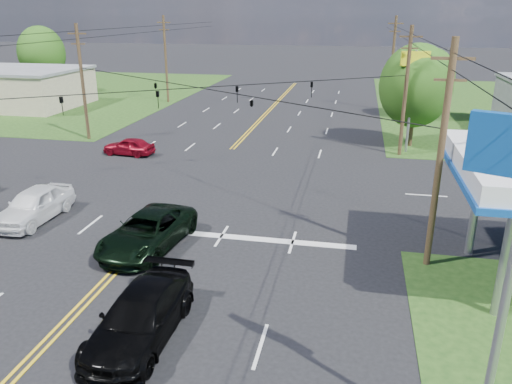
% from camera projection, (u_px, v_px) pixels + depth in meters
% --- Properties ---
extents(ground, '(280.00, 280.00, 0.00)m').
position_uv_depth(ground, '(202.00, 181.00, 32.44)').
color(ground, black).
rests_on(ground, ground).
extents(grass_nw, '(46.00, 48.00, 0.03)m').
position_uv_depth(grass_nw, '(27.00, 92.00, 68.49)').
color(grass_nw, '#1C3F14').
rests_on(grass_nw, ground).
extents(stop_bar, '(10.00, 0.50, 0.02)m').
position_uv_depth(stop_bar, '(252.00, 239.00, 24.13)').
color(stop_bar, silver).
rests_on(stop_bar, ground).
extents(retail_nw, '(16.00, 11.00, 4.00)m').
position_uv_depth(retail_nw, '(10.00, 88.00, 57.65)').
color(retail_nw, tan).
rests_on(retail_nw, ground).
extents(pole_se, '(1.60, 0.28, 9.50)m').
position_uv_depth(pole_se, '(440.00, 155.00, 20.04)').
color(pole_se, '#3B2719').
rests_on(pole_se, ground).
extents(pole_nw, '(1.60, 0.28, 9.50)m').
position_uv_depth(pole_nw, '(82.00, 81.00, 41.50)').
color(pole_nw, '#3B2719').
rests_on(pole_nw, ground).
extents(pole_ne, '(1.60, 0.28, 9.50)m').
position_uv_depth(pole_ne, '(406.00, 90.00, 36.63)').
color(pole_ne, '#3B2719').
rests_on(pole_ne, ground).
extents(pole_left_far, '(1.60, 0.28, 10.00)m').
position_uv_depth(pole_left_far, '(166.00, 58.00, 58.92)').
color(pole_left_far, '#3B2719').
rests_on(pole_left_far, ground).
extents(pole_right_far, '(1.60, 0.28, 10.00)m').
position_uv_depth(pole_right_far, '(392.00, 63.00, 54.05)').
color(pole_right_far, '#3B2719').
rests_on(pole_right_far, ground).
extents(span_wire_signals, '(26.00, 18.00, 1.13)m').
position_uv_depth(span_wire_signals, '(198.00, 88.00, 30.40)').
color(span_wire_signals, black).
rests_on(span_wire_signals, ground).
extents(power_lines, '(26.04, 100.00, 0.64)m').
position_uv_depth(power_lines, '(185.00, 45.00, 27.67)').
color(power_lines, black).
rests_on(power_lines, ground).
extents(tree_right_a, '(5.70, 5.70, 8.18)m').
position_uv_depth(tree_right_a, '(416.00, 86.00, 39.22)').
color(tree_right_a, '#3B2719').
rests_on(tree_right_a, ground).
extents(tree_right_b, '(4.94, 4.94, 7.09)m').
position_uv_depth(tree_right_b, '(429.00, 77.00, 50.03)').
color(tree_right_b, '#3B2719').
rests_on(tree_right_b, ground).
extents(tree_far_l, '(6.08, 6.08, 8.72)m').
position_uv_depth(tree_far_l, '(42.00, 53.00, 66.16)').
color(tree_far_l, '#3B2719').
rests_on(tree_far_l, ground).
extents(pickup_dkgreen, '(3.37, 6.17, 1.64)m').
position_uv_depth(pickup_dkgreen, '(148.00, 232.00, 22.96)').
color(pickup_dkgreen, black).
rests_on(pickup_dkgreen, ground).
extents(suv_black, '(2.36, 5.68, 1.64)m').
position_uv_depth(suv_black, '(141.00, 317.00, 16.55)').
color(suv_black, black).
rests_on(suv_black, ground).
extents(pickup_white, '(2.17, 5.15, 1.74)m').
position_uv_depth(pickup_white, '(34.00, 205.00, 26.01)').
color(pickup_white, white).
rests_on(pickup_white, ground).
extents(sedan_red, '(4.06, 1.91, 1.34)m').
position_uv_depth(sedan_red, '(129.00, 146.00, 38.12)').
color(sedan_red, maroon).
rests_on(sedan_red, ground).
extents(polesign_ne, '(2.13, 0.64, 7.71)m').
position_uv_depth(polesign_ne, '(414.00, 75.00, 37.09)').
color(polesign_ne, '#A5A5AA').
rests_on(polesign_ne, ground).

